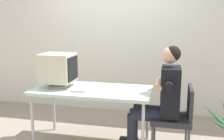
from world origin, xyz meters
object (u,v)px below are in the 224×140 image
Objects in this scene: desk at (92,93)px; person_seated at (161,96)px; crt_monitor at (58,68)px; keyboard at (82,87)px; office_chair at (177,115)px.

person_seated is (0.85, 0.04, 0.00)m from desk.
crt_monitor is (-0.46, 0.02, 0.29)m from desk.
keyboard is at bearing -4.28° from crt_monitor.
desk is 3.44× the size of keyboard.
office_chair is (1.04, 0.04, -0.22)m from desk.
desk is 1.07m from office_chair.
desk is at bearing -177.00° from person_seated.
office_chair is 0.30m from person_seated.
desk is 1.81× the size of office_chair.
person_seated is (0.97, 0.05, -0.06)m from keyboard.
crt_monitor is 1.34m from person_seated.
crt_monitor reaches higher than desk.
crt_monitor is at bearing 175.72° from keyboard.
person_seated reaches higher than crt_monitor.
keyboard is 0.98m from person_seated.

